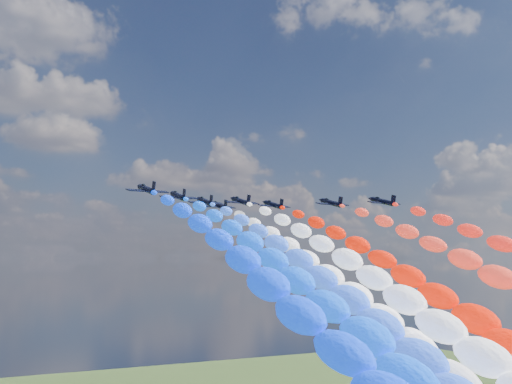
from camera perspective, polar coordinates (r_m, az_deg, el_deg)
jet_0 at (r=147.76m, az=-9.71°, el=0.24°), size 10.04×13.44×5.63m
trail_0 at (r=89.67m, az=2.59°, el=-11.61°), size 7.12×122.00×53.77m
jet_1 at (r=162.24m, az=-6.95°, el=-0.35°), size 9.89×13.33×5.63m
trail_1 at (r=105.42m, az=5.14°, el=-10.74°), size 7.12×122.00×53.77m
jet_2 at (r=176.82m, az=-4.57°, el=-0.83°), size 9.67×13.18×5.63m
trail_2 at (r=121.14m, az=7.13°, el=-10.09°), size 7.12×122.00×53.77m
jet_3 at (r=175.87m, az=-1.36°, el=-0.82°), size 9.93×13.37×5.63m
trail_3 at (r=122.33m, az=11.85°, el=-9.97°), size 7.12×122.00×53.77m
jet_4 at (r=190.61m, az=-3.34°, el=-1.21°), size 10.13×13.51×5.63m
trail_4 at (r=135.46m, az=7.66°, el=-9.64°), size 7.12×122.00×53.77m
jet_5 at (r=187.61m, az=1.56°, el=-1.14°), size 10.05×13.45×5.63m
trail_5 at (r=135.86m, az=14.70°, el=-9.49°), size 7.12×122.00×53.77m
jet_6 at (r=182.13m, az=6.72°, el=-0.96°), size 9.56×13.09×5.63m
jet_7 at (r=180.15m, az=11.21°, el=-0.83°), size 9.70×13.20×5.63m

